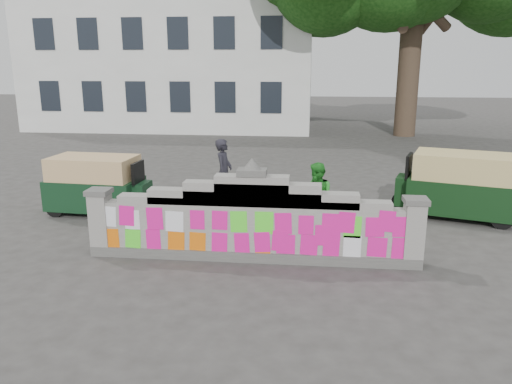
# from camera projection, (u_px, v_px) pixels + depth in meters

# --- Properties ---
(ground) EXTENTS (100.00, 100.00, 0.00)m
(ground) POSITION_uv_depth(u_px,v_px,m) (252.00, 259.00, 9.74)
(ground) COLOR #383533
(ground) RESTS_ON ground
(parapet_wall) EXTENTS (6.48, 0.44, 2.01)m
(parapet_wall) POSITION_uv_depth(u_px,v_px,m) (252.00, 223.00, 9.55)
(parapet_wall) COLOR #4C4C49
(parapet_wall) RESTS_ON ground
(building) EXTENTS (16.00, 10.00, 8.90)m
(building) POSITION_uv_depth(u_px,v_px,m) (181.00, 58.00, 30.63)
(building) COLOR silver
(building) RESTS_ON ground
(cyclist_bike) EXTENTS (1.93, 0.84, 0.98)m
(cyclist_bike) POSITION_uv_depth(u_px,v_px,m) (224.00, 195.00, 12.55)
(cyclist_bike) COLOR black
(cyclist_bike) RESTS_ON ground
(cyclist_rider) EXTENTS (0.46, 0.64, 1.67)m
(cyclist_rider) POSITION_uv_depth(u_px,v_px,m) (224.00, 182.00, 12.47)
(cyclist_rider) COLOR black
(cyclist_rider) RESTS_ON ground
(pedestrian) EXTENTS (0.88, 0.96, 1.59)m
(pedestrian) POSITION_uv_depth(u_px,v_px,m) (317.00, 198.00, 11.15)
(pedestrian) COLOR #279129
(pedestrian) RESTS_ON ground
(rickshaw_left) EXTENTS (2.67, 1.37, 1.46)m
(rickshaw_left) POSITION_uv_depth(u_px,v_px,m) (97.00, 184.00, 12.59)
(rickshaw_left) COLOR black
(rickshaw_left) RESTS_ON ground
(rickshaw_right) EXTENTS (2.98, 2.02, 1.60)m
(rickshaw_right) POSITION_uv_depth(u_px,v_px,m) (459.00, 185.00, 12.22)
(rickshaw_right) COLOR black
(rickshaw_right) RESTS_ON ground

